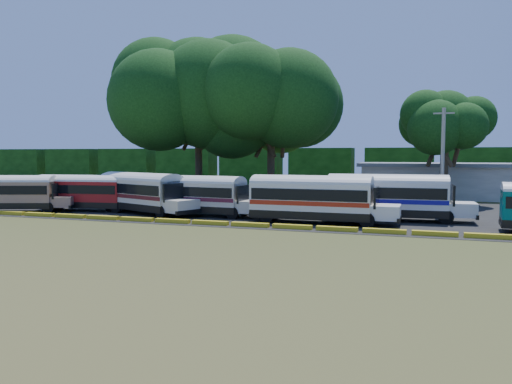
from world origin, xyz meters
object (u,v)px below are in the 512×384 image
(bus_white_red, at_px, (314,196))
(bus_red, at_px, (84,190))
(bus_cream_west, at_px, (142,190))
(bus_beige, at_px, (11,191))
(tree_west, at_px, (198,90))

(bus_white_red, bearing_deg, bus_red, 176.64)
(bus_cream_west, bearing_deg, bus_beige, -144.56)
(bus_red, height_order, bus_cream_west, bus_cream_west)
(bus_beige, xyz_separation_m, bus_red, (5.44, 2.79, -0.01))
(bus_beige, relative_size, bus_white_red, 0.94)
(bus_beige, distance_m, bus_red, 6.11)
(bus_beige, relative_size, bus_cream_west, 0.93)
(bus_cream_west, relative_size, tree_west, 0.60)
(bus_red, bearing_deg, bus_white_red, -10.53)
(bus_beige, bearing_deg, bus_red, 7.60)
(bus_red, height_order, tree_west, tree_west)
(bus_red, bearing_deg, tree_west, 66.40)
(bus_cream_west, xyz_separation_m, tree_west, (-1.62, 14.49, 10.17))
(bus_beige, height_order, bus_white_red, bus_white_red)
(bus_white_red, height_order, tree_west, tree_west)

